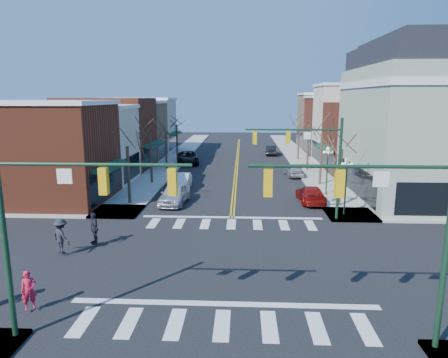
# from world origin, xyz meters

# --- Properties ---
(ground) EXTENTS (160.00, 160.00, 0.00)m
(ground) POSITION_xyz_m (0.00, 0.00, 0.00)
(ground) COLOR black
(ground) RESTS_ON ground
(sidewalk_left) EXTENTS (3.50, 70.00, 0.15)m
(sidewalk_left) POSITION_xyz_m (-8.75, 20.00, 0.07)
(sidewalk_left) COLOR #9E9B93
(sidewalk_left) RESTS_ON ground
(sidewalk_right) EXTENTS (3.50, 70.00, 0.15)m
(sidewalk_right) POSITION_xyz_m (8.75, 20.00, 0.07)
(sidewalk_right) COLOR #9E9B93
(sidewalk_right) RESTS_ON ground
(bldg_left_brick_a) EXTENTS (10.00, 8.50, 8.00)m
(bldg_left_brick_a) POSITION_xyz_m (-15.50, 11.75, 4.00)
(bldg_left_brick_a) COLOR maroon
(bldg_left_brick_a) RESTS_ON ground
(bldg_left_stucco_a) EXTENTS (10.00, 7.00, 7.50)m
(bldg_left_stucco_a) POSITION_xyz_m (-15.50, 19.50, 3.75)
(bldg_left_stucco_a) COLOR beige
(bldg_left_stucco_a) RESTS_ON ground
(bldg_left_brick_b) EXTENTS (10.00, 9.00, 8.50)m
(bldg_left_brick_b) POSITION_xyz_m (-15.50, 27.50, 4.25)
(bldg_left_brick_b) COLOR maroon
(bldg_left_brick_b) RESTS_ON ground
(bldg_left_tan) EXTENTS (10.00, 7.50, 7.80)m
(bldg_left_tan) POSITION_xyz_m (-15.50, 35.75, 3.90)
(bldg_left_tan) COLOR #927651
(bldg_left_tan) RESTS_ON ground
(bldg_left_stucco_b) EXTENTS (10.00, 8.00, 8.20)m
(bldg_left_stucco_b) POSITION_xyz_m (-15.50, 43.50, 4.10)
(bldg_left_stucco_b) COLOR beige
(bldg_left_stucco_b) RESTS_ON ground
(bldg_right_brick_a) EXTENTS (10.00, 8.50, 8.00)m
(bldg_right_brick_a) POSITION_xyz_m (15.50, 25.75, 4.00)
(bldg_right_brick_a) COLOR maroon
(bldg_right_brick_a) RESTS_ON ground
(bldg_right_stucco) EXTENTS (10.00, 7.00, 10.00)m
(bldg_right_stucco) POSITION_xyz_m (15.50, 33.50, 5.00)
(bldg_right_stucco) COLOR beige
(bldg_right_stucco) RESTS_ON ground
(bldg_right_brick_b) EXTENTS (10.00, 8.00, 8.50)m
(bldg_right_brick_b) POSITION_xyz_m (15.50, 41.00, 4.25)
(bldg_right_brick_b) COLOR maroon
(bldg_right_brick_b) RESTS_ON ground
(bldg_right_tan) EXTENTS (10.00, 8.00, 9.00)m
(bldg_right_tan) POSITION_xyz_m (15.50, 49.00, 4.50)
(bldg_right_tan) COLOR #927651
(bldg_right_tan) RESTS_ON ground
(victorian_corner) EXTENTS (12.25, 14.25, 13.30)m
(victorian_corner) POSITION_xyz_m (16.50, 14.50, 6.66)
(victorian_corner) COLOR #94A08A
(victorian_corner) RESTS_ON ground
(traffic_mast_near_left) EXTENTS (6.60, 0.28, 7.20)m
(traffic_mast_near_left) POSITION_xyz_m (-5.55, -7.40, 4.71)
(traffic_mast_near_left) COLOR #14331E
(traffic_mast_near_left) RESTS_ON ground
(traffic_mast_near_right) EXTENTS (6.60, 0.28, 7.20)m
(traffic_mast_near_right) POSITION_xyz_m (5.55, -7.40, 4.71)
(traffic_mast_near_right) COLOR #14331E
(traffic_mast_near_right) RESTS_ON ground
(traffic_mast_far_right) EXTENTS (6.60, 0.28, 7.20)m
(traffic_mast_far_right) POSITION_xyz_m (5.55, 7.40, 4.71)
(traffic_mast_far_right) COLOR #14331E
(traffic_mast_far_right) RESTS_ON ground
(lamppost_corner) EXTENTS (0.36, 0.36, 4.33)m
(lamppost_corner) POSITION_xyz_m (8.20, 8.50, 2.96)
(lamppost_corner) COLOR #14331E
(lamppost_corner) RESTS_ON ground
(lamppost_midblock) EXTENTS (0.36, 0.36, 4.33)m
(lamppost_midblock) POSITION_xyz_m (8.20, 15.00, 2.96)
(lamppost_midblock) COLOR #14331E
(lamppost_midblock) RESTS_ON ground
(tree_left_a) EXTENTS (0.24, 0.24, 4.76)m
(tree_left_a) POSITION_xyz_m (-8.40, 11.00, 2.38)
(tree_left_a) COLOR #382B21
(tree_left_a) RESTS_ON ground
(tree_left_b) EXTENTS (0.24, 0.24, 5.04)m
(tree_left_b) POSITION_xyz_m (-8.40, 19.00, 2.52)
(tree_left_b) COLOR #382B21
(tree_left_b) RESTS_ON ground
(tree_left_c) EXTENTS (0.24, 0.24, 4.55)m
(tree_left_c) POSITION_xyz_m (-8.40, 27.00, 2.27)
(tree_left_c) COLOR #382B21
(tree_left_c) RESTS_ON ground
(tree_left_d) EXTENTS (0.24, 0.24, 4.90)m
(tree_left_d) POSITION_xyz_m (-8.40, 35.00, 2.45)
(tree_left_d) COLOR #382B21
(tree_left_d) RESTS_ON ground
(tree_right_a) EXTENTS (0.24, 0.24, 4.62)m
(tree_right_a) POSITION_xyz_m (8.40, 11.00, 2.31)
(tree_right_a) COLOR #382B21
(tree_right_a) RESTS_ON ground
(tree_right_b) EXTENTS (0.24, 0.24, 5.18)m
(tree_right_b) POSITION_xyz_m (8.40, 19.00, 2.59)
(tree_right_b) COLOR #382B21
(tree_right_b) RESTS_ON ground
(tree_right_c) EXTENTS (0.24, 0.24, 4.83)m
(tree_right_c) POSITION_xyz_m (8.40, 27.00, 2.42)
(tree_right_c) COLOR #382B21
(tree_right_c) RESTS_ON ground
(tree_right_d) EXTENTS (0.24, 0.24, 4.97)m
(tree_right_d) POSITION_xyz_m (8.40, 35.00, 2.48)
(tree_right_d) COLOR #382B21
(tree_right_d) RESTS_ON ground
(car_left_near) EXTENTS (2.32, 4.94, 1.63)m
(car_left_near) POSITION_xyz_m (-4.80, 11.43, 0.82)
(car_left_near) COLOR silver
(car_left_near) RESTS_ON ground
(car_left_mid) EXTENTS (1.65, 4.63, 1.52)m
(car_left_mid) POSITION_xyz_m (-5.06, 16.44, 0.76)
(car_left_mid) COLOR white
(car_left_mid) RESTS_ON ground
(car_left_far) EXTENTS (3.52, 6.26, 1.65)m
(car_left_far) POSITION_xyz_m (-6.40, 31.42, 0.83)
(car_left_far) COLOR black
(car_left_far) RESTS_ON ground
(car_right_near) EXTENTS (2.07, 4.78, 1.37)m
(car_right_near) POSITION_xyz_m (6.40, 12.36, 0.69)
(car_right_near) COLOR maroon
(car_right_near) RESTS_ON ground
(car_right_mid) EXTENTS (2.00, 4.28, 1.42)m
(car_right_mid) POSITION_xyz_m (6.40, 23.52, 0.71)
(car_right_mid) COLOR #B2B2B7
(car_right_mid) RESTS_ON ground
(car_right_far) EXTENTS (1.96, 4.57, 1.46)m
(car_right_far) POSITION_xyz_m (5.11, 40.34, 0.73)
(car_right_far) COLOR black
(car_right_far) RESTS_ON ground
(pedestrian_red_a) EXTENTS (0.71, 0.65, 1.62)m
(pedestrian_red_a) POSITION_xyz_m (-7.81, -5.60, 0.96)
(pedestrian_red_a) COLOR red
(pedestrian_red_a) RESTS_ON sidewalk_left
(pedestrian_dark_a) EXTENTS (1.02, 1.16, 1.88)m
(pedestrian_dark_a) POSITION_xyz_m (-7.87, 1.76, 1.09)
(pedestrian_dark_a) COLOR #212129
(pedestrian_dark_a) RESTS_ON sidewalk_left
(pedestrian_dark_b) EXTENTS (1.46, 1.30, 1.96)m
(pedestrian_dark_b) POSITION_xyz_m (-9.12, 0.23, 1.13)
(pedestrian_dark_b) COLOR black
(pedestrian_dark_b) RESTS_ON sidewalk_left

